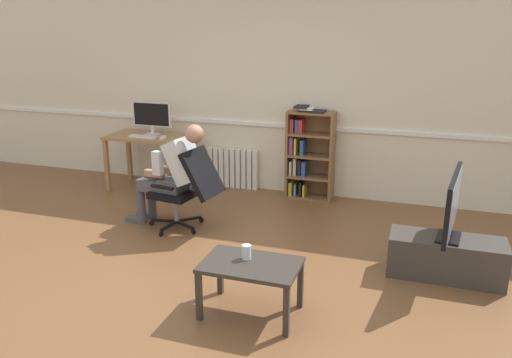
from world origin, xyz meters
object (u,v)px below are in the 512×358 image
at_px(computer_desk, 150,143).
at_px(drinking_glass, 247,252).
at_px(keyboard, 143,137).
at_px(person_seated, 173,172).
at_px(bookshelf, 307,154).
at_px(imac_monitor, 152,116).
at_px(tv_stand, 446,257).
at_px(computer_mouse, 163,137).
at_px(radiator, 233,168).
at_px(coffee_table, 251,270).
at_px(office_chair, 187,186).
at_px(tv_screen, 452,205).

distance_m(computer_desk, drinking_glass, 3.47).
height_order(keyboard, person_seated, person_seated).
bearing_deg(bookshelf, computer_desk, -172.34).
xyz_separation_m(imac_monitor, tv_stand, (3.87, -1.56, -0.83)).
relative_size(computer_mouse, person_seated, 0.08).
height_order(imac_monitor, drinking_glass, imac_monitor).
height_order(imac_monitor, radiator, imac_monitor).
relative_size(computer_mouse, coffee_table, 0.13).
distance_m(computer_desk, tv_stand, 4.17).
bearing_deg(keyboard, coffee_table, -46.18).
distance_m(imac_monitor, person_seated, 1.63).
relative_size(office_chair, person_seated, 0.78).
relative_size(bookshelf, radiator, 1.69).
height_order(bookshelf, drinking_glass, bookshelf).
bearing_deg(imac_monitor, tv_screen, -22.01).
distance_m(keyboard, tv_stand, 4.16).
distance_m(computer_mouse, person_seated, 1.28).
bearing_deg(tv_screen, imac_monitor, 75.03).
bearing_deg(radiator, tv_stand, -33.82).
relative_size(radiator, drinking_glass, 6.22).
bearing_deg(bookshelf, drinking_glass, -86.55).
bearing_deg(person_seated, tv_screen, 92.21).
distance_m(imac_monitor, bookshelf, 2.20).
distance_m(keyboard, person_seated, 1.45).
relative_size(radiator, tv_stand, 0.72).
bearing_deg(imac_monitor, keyboard, -96.17).
relative_size(office_chair, drinking_glass, 8.08).
bearing_deg(office_chair, person_seated, -90.00).
bearing_deg(drinking_glass, coffee_table, -48.00).
bearing_deg(coffee_table, drinking_glass, 132.00).
xyz_separation_m(bookshelf, person_seated, (-1.19, -1.48, 0.05)).
height_order(office_chair, person_seated, person_seated).
relative_size(keyboard, bookshelf, 0.31).
bearing_deg(keyboard, tv_screen, -19.09).
height_order(person_seated, drinking_glass, person_seated).
bearing_deg(tv_screen, person_seated, 91.31).
bearing_deg(office_chair, tv_stand, 92.36).
bearing_deg(computer_desk, drinking_glass, -48.01).
bearing_deg(keyboard, radiator, 25.94).
relative_size(office_chair, tv_stand, 0.93).
bearing_deg(tv_stand, imac_monitor, 157.98).
height_order(person_seated, coffee_table, person_seated).
relative_size(computer_mouse, bookshelf, 0.08).
bearing_deg(tv_stand, keyboard, 160.91).
distance_m(computer_desk, computer_mouse, 0.32).
bearing_deg(drinking_glass, computer_mouse, 129.83).
bearing_deg(person_seated, coffee_table, 52.38).
distance_m(bookshelf, tv_screen, 2.47).
bearing_deg(coffee_table, computer_mouse, 129.88).
bearing_deg(coffee_table, radiator, 113.39).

